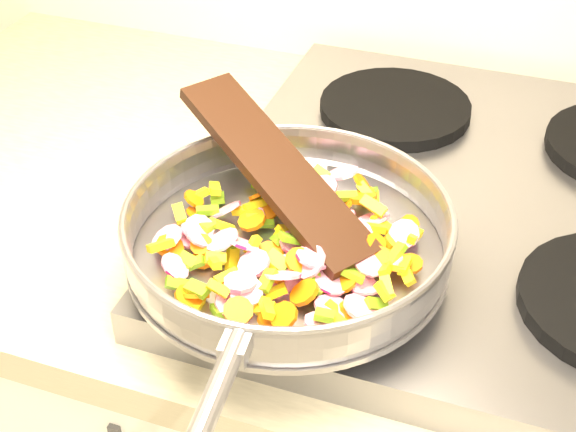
% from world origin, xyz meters
% --- Properties ---
extents(cooktop, '(0.60, 0.60, 0.04)m').
position_xyz_m(cooktop, '(-0.70, 1.67, 0.92)').
color(cooktop, '#939399').
rests_on(cooktop, counter_top).
extents(grate_fl, '(0.19, 0.19, 0.02)m').
position_xyz_m(grate_fl, '(-0.84, 1.52, 0.95)').
color(grate_fl, black).
rests_on(grate_fl, cooktop).
extents(grate_bl, '(0.19, 0.19, 0.02)m').
position_xyz_m(grate_bl, '(-0.84, 1.81, 0.95)').
color(grate_bl, black).
rests_on(grate_bl, cooktop).
extents(saute_pan, '(0.35, 0.52, 0.05)m').
position_xyz_m(saute_pan, '(-0.87, 1.48, 0.98)').
color(saute_pan, '#9E9EA5').
rests_on(saute_pan, grate_fl).
extents(vegetable_heap, '(0.26, 0.26, 0.05)m').
position_xyz_m(vegetable_heap, '(-0.86, 1.47, 0.98)').
color(vegetable_heap, yellow).
rests_on(vegetable_heap, saute_pan).
extents(wooden_spatula, '(0.25, 0.19, 0.09)m').
position_xyz_m(wooden_spatula, '(-0.90, 1.53, 1.02)').
color(wooden_spatula, black).
rests_on(wooden_spatula, saute_pan).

